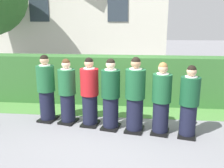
{
  "coord_description": "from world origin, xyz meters",
  "views": [
    {
      "loc": [
        0.52,
        -5.31,
        2.39
      ],
      "look_at": [
        0.0,
        0.0,
        1.05
      ],
      "focal_mm": 39.45,
      "sensor_mm": 36.0,
      "label": 1
    }
  ],
  "objects_px": {
    "student_front_row_0": "(46,90)",
    "student_front_row_5": "(161,100)",
    "student_front_row_4": "(135,97)",
    "student_front_row_6": "(189,104)",
    "student_in_red_blazer": "(90,94)",
    "student_front_row_3": "(111,96)",
    "student_front_row_1": "(67,93)"
  },
  "relations": [
    {
      "from": "student_front_row_3",
      "to": "student_front_row_4",
      "type": "relative_size",
      "value": 0.97
    },
    {
      "from": "student_in_red_blazer",
      "to": "student_front_row_6",
      "type": "distance_m",
      "value": 2.22
    },
    {
      "from": "student_front_row_0",
      "to": "student_front_row_3",
      "type": "relative_size",
      "value": 1.01
    },
    {
      "from": "student_front_row_4",
      "to": "student_front_row_3",
      "type": "bearing_deg",
      "value": 170.16
    },
    {
      "from": "student_front_row_3",
      "to": "student_front_row_4",
      "type": "xyz_separation_m",
      "value": [
        0.55,
        -0.1,
        0.03
      ]
    },
    {
      "from": "student_front_row_1",
      "to": "student_in_red_blazer",
      "type": "height_order",
      "value": "student_in_red_blazer"
    },
    {
      "from": "student_front_row_3",
      "to": "student_front_row_5",
      "type": "relative_size",
      "value": 1.03
    },
    {
      "from": "student_front_row_1",
      "to": "student_front_row_3",
      "type": "height_order",
      "value": "student_front_row_3"
    },
    {
      "from": "student_front_row_4",
      "to": "student_front_row_6",
      "type": "distance_m",
      "value": 1.15
    },
    {
      "from": "student_front_row_4",
      "to": "student_in_red_blazer",
      "type": "bearing_deg",
      "value": 167.63
    },
    {
      "from": "student_front_row_0",
      "to": "student_front_row_4",
      "type": "height_order",
      "value": "student_front_row_4"
    },
    {
      "from": "student_front_row_3",
      "to": "student_front_row_5",
      "type": "xyz_separation_m",
      "value": [
        1.12,
        -0.16,
        -0.02
      ]
    },
    {
      "from": "student_front_row_3",
      "to": "student_front_row_5",
      "type": "bearing_deg",
      "value": -7.95
    },
    {
      "from": "student_front_row_0",
      "to": "student_front_row_1",
      "type": "bearing_deg",
      "value": -9.07
    },
    {
      "from": "student_front_row_6",
      "to": "student_front_row_5",
      "type": "bearing_deg",
      "value": 169.28
    },
    {
      "from": "student_front_row_1",
      "to": "student_front_row_3",
      "type": "bearing_deg",
      "value": -12.01
    },
    {
      "from": "student_front_row_6",
      "to": "student_front_row_1",
      "type": "bearing_deg",
      "value": 169.9
    },
    {
      "from": "student_front_row_4",
      "to": "student_front_row_6",
      "type": "xyz_separation_m",
      "value": [
        1.13,
        -0.17,
        -0.06
      ]
    },
    {
      "from": "student_front_row_1",
      "to": "student_front_row_6",
      "type": "xyz_separation_m",
      "value": [
        2.75,
        -0.49,
        -0.01
      ]
    },
    {
      "from": "student_front_row_4",
      "to": "student_front_row_5",
      "type": "distance_m",
      "value": 0.57
    },
    {
      "from": "student_front_row_0",
      "to": "student_front_row_5",
      "type": "height_order",
      "value": "student_front_row_0"
    },
    {
      "from": "student_front_row_4",
      "to": "student_front_row_6",
      "type": "height_order",
      "value": "student_front_row_4"
    },
    {
      "from": "student_front_row_0",
      "to": "student_front_row_5",
      "type": "xyz_separation_m",
      "value": [
        2.73,
        -0.47,
        -0.03
      ]
    },
    {
      "from": "student_in_red_blazer",
      "to": "student_front_row_6",
      "type": "relative_size",
      "value": 1.05
    },
    {
      "from": "student_front_row_3",
      "to": "student_front_row_4",
      "type": "distance_m",
      "value": 0.56
    },
    {
      "from": "student_front_row_5",
      "to": "student_front_row_3",
      "type": "bearing_deg",
      "value": 172.05
    },
    {
      "from": "student_front_row_0",
      "to": "student_front_row_4",
      "type": "distance_m",
      "value": 2.21
    },
    {
      "from": "student_in_red_blazer",
      "to": "student_front_row_3",
      "type": "height_order",
      "value": "student_front_row_3"
    },
    {
      "from": "student_front_row_3",
      "to": "student_front_row_6",
      "type": "height_order",
      "value": "student_front_row_3"
    },
    {
      "from": "student_front_row_1",
      "to": "student_front_row_4",
      "type": "relative_size",
      "value": 0.94
    },
    {
      "from": "student_in_red_blazer",
      "to": "student_front_row_5",
      "type": "xyz_separation_m",
      "value": [
        1.62,
        -0.29,
        -0.02
      ]
    },
    {
      "from": "student_front_row_0",
      "to": "student_front_row_6",
      "type": "xyz_separation_m",
      "value": [
        3.3,
        -0.58,
        -0.05
      ]
    }
  ]
}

